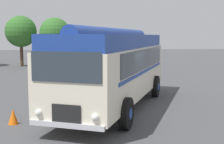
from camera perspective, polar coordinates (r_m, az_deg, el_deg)
The scene contains 7 objects.
ground_plane at distance 13.03m, azimuth 1.25°, elevation -7.38°, with size 120.00×120.00×0.00m, color #474749.
vintage_bus at distance 13.67m, azimuth 0.69°, elevation 1.33°, with size 6.33×10.21×3.49m.
car_near_left at distance 25.70m, azimuth -4.17°, elevation 1.45°, with size 2.10×4.27×1.66m.
car_mid_left at distance 26.12m, azimuth 1.96°, elevation 1.54°, with size 1.97×4.20×1.66m.
tree_left_of_centre at distance 33.76m, azimuth -16.23°, elevation 7.02°, with size 3.23×3.23×5.22m.
tree_centre at distance 32.42m, azimuth -10.29°, elevation 6.98°, with size 3.12×3.12×5.02m.
traffic_cone at distance 11.83m, azimuth -17.63°, elevation -7.78°, with size 0.36×0.36×0.55m, color orange.
Camera 1 is at (-1.70, -12.53, 3.15)m, focal length 50.00 mm.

